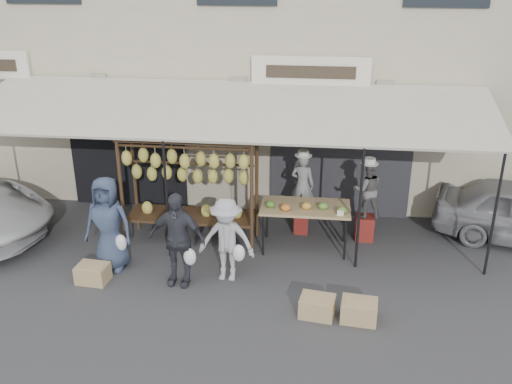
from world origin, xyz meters
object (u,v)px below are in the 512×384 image
produce_table (305,208)px  vendor_right (368,190)px  crate_near_a (317,306)px  customer_right (226,240)px  crate_far (93,273)px  crate_near_b (359,311)px  customer_mid (177,239)px  customer_left (108,224)px  banana_rack (189,168)px  vendor_left (302,185)px

produce_table → vendor_right: size_ratio=1.48×
vendor_right → crate_near_a: size_ratio=2.13×
customer_right → crate_far: bearing=-166.8°
vendor_right → customer_right: bearing=26.7°
vendor_right → crate_near_b: vendor_right is taller
customer_mid → crate_near_b: 3.24m
customer_left → customer_right: bearing=-1.0°
vendor_right → crate_near_b: bearing=75.6°
vendor_right → customer_left: bearing=10.4°
banana_rack → crate_near_b: banana_rack is taller
crate_far → produce_table: bearing=24.3°
vendor_right → produce_table: bearing=16.0°
vendor_right → customer_right: (-2.50, -1.84, -0.31)m
crate_far → crate_near_a: bearing=-8.2°
vendor_left → customer_mid: vendor_left is taller
produce_table → crate_near_a: (0.30, -2.21, -0.71)m
customer_left → crate_near_b: size_ratio=3.18×
customer_left → customer_mid: size_ratio=1.04×
customer_mid → customer_right: 0.85m
customer_left → crate_near_b: (4.42, -1.13, -0.72)m
customer_mid → crate_near_a: 2.62m
banana_rack → produce_table: banana_rack is taller
produce_table → customer_right: size_ratio=1.11×
vendor_left → customer_left: size_ratio=0.74×
banana_rack → customer_left: 1.83m
banana_rack → crate_near_b: size_ratio=4.67×
vendor_left → customer_right: size_ratio=0.85×
customer_right → vendor_left: bearing=62.5°
customer_right → crate_near_b: size_ratio=2.75×
crate_near_b → crate_far: 4.63m
customer_right → crate_near_b: customer_right is taller
crate_near_a → crate_near_b: size_ratio=0.97×
vendor_right → customer_left: size_ratio=0.65×
banana_rack → customer_mid: bearing=-85.8°
produce_table → customer_right: customer_right is taller
customer_left → customer_mid: customer_left is taller
vendor_right → customer_left: (-4.66, -1.70, -0.19)m
customer_right → customer_mid: bearing=-160.3°
crate_near_a → vendor_right: bearing=72.2°
produce_table → customer_mid: (-2.13, -1.49, -0.02)m
customer_left → vendor_left: bearing=31.4°
vendor_left → customer_mid: 3.02m
banana_rack → customer_mid: banana_rack is taller
customer_mid → crate_near_b: customer_mid is taller
vendor_right → crate_far: size_ratio=2.16×
customer_mid → crate_far: size_ratio=3.18×
banana_rack → vendor_right: (3.43, 0.53, -0.49)m
produce_table → vendor_left: (-0.09, 0.73, 0.19)m
vendor_left → crate_near_a: (0.39, -2.94, -0.90)m
customer_left → customer_mid: (1.35, -0.37, -0.04)m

